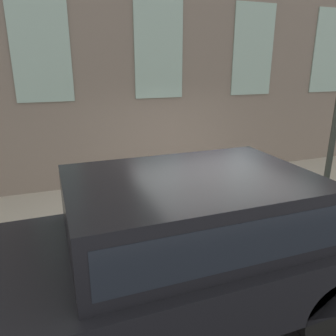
# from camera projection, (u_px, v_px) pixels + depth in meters

# --- Properties ---
(ground_plane) EXTENTS (80.00, 80.00, 0.00)m
(ground_plane) POSITION_uv_depth(u_px,v_px,m) (215.00, 240.00, 5.67)
(ground_plane) COLOR #38383A
(sidewalk) EXTENTS (2.96, 60.00, 0.18)m
(sidewalk) POSITION_uv_depth(u_px,v_px,m) (182.00, 203.00, 6.97)
(sidewalk) COLOR #A8A093
(sidewalk) RESTS_ON ground_plane
(fire_hydrant) EXTENTS (0.27, 0.40, 0.84)m
(fire_hydrant) POSITION_uv_depth(u_px,v_px,m) (185.00, 197.00, 5.95)
(fire_hydrant) COLOR gold
(fire_hydrant) RESTS_ON sidewalk
(person) EXTENTS (0.28, 0.18, 1.14)m
(person) POSITION_uv_depth(u_px,v_px,m) (152.00, 179.00, 6.11)
(person) COLOR #232328
(person) RESTS_ON sidewalk
(parked_truck_charcoal_near) EXTENTS (2.09, 4.29, 1.77)m
(parked_truck_charcoal_near) POSITION_uv_depth(u_px,v_px,m) (185.00, 238.00, 3.72)
(parked_truck_charcoal_near) COLOR black
(parked_truck_charcoal_near) RESTS_ON ground_plane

